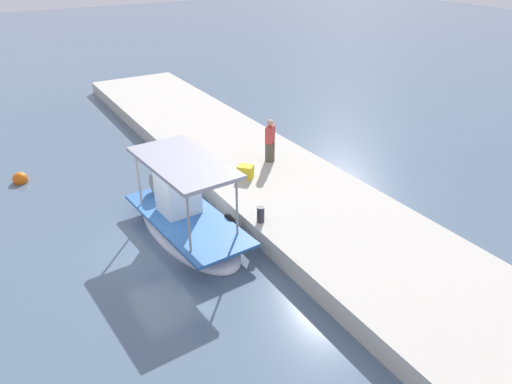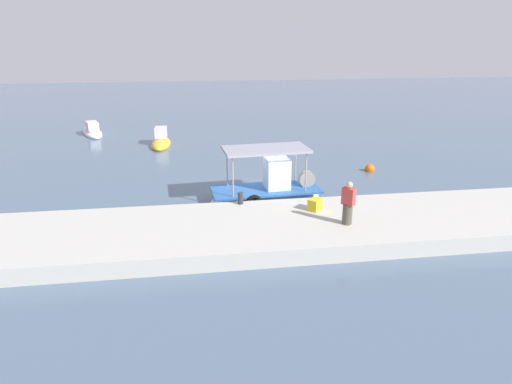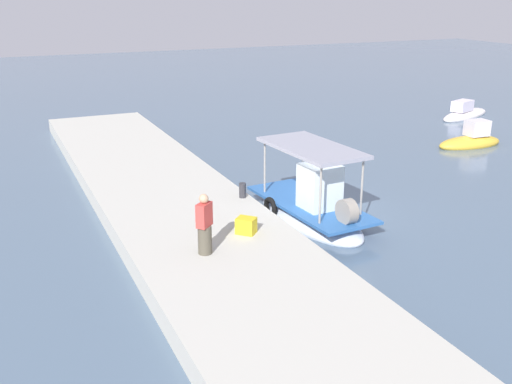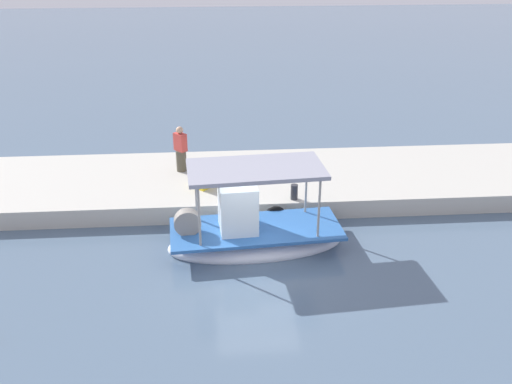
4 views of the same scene
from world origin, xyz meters
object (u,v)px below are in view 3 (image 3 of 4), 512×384
Objects in this scene: main_fishing_boat at (311,208)px; mooring_bollard at (243,190)px; cargo_crate at (246,226)px; moored_boat_near at (465,114)px; fisherman_near_bollard at (205,227)px; moored_boat_mid at (471,141)px.

mooring_bollard is at bearing -129.07° from main_fishing_boat.
cargo_crate is 0.11× the size of moored_boat_near.
cargo_crate is at bearing 117.94° from fisherman_near_bollard.
cargo_crate is (3.01, -1.17, -0.02)m from mooring_bollard.
cargo_crate reaches higher than moored_boat_near.
cargo_crate is 24.18m from moored_boat_near.
fisherman_near_bollard is (2.33, -4.65, 0.94)m from main_fishing_boat.
mooring_bollard is 3.23m from cargo_crate.
moored_boat_near is at bearing 123.47° from main_fishing_boat.
fisherman_near_bollard is 3.32× the size of mooring_bollard.
moored_boat_near is 1.35× the size of moored_boat_mid.
fisherman_near_bollard reaches higher than mooring_bollard.
moored_boat_mid is (-8.05, 17.09, -1.17)m from fisherman_near_bollard.
moored_boat_mid is at bearing -40.48° from moored_boat_near.
cargo_crate is 0.15× the size of moored_boat_mid.
mooring_bollard is (-3.86, 2.77, -0.52)m from fisherman_near_bollard.
main_fishing_boat reaches higher than moored_boat_mid.
moored_boat_mid is at bearing 106.30° from mooring_bollard.
mooring_bollard is 0.95× the size of cargo_crate.
main_fishing_boat is 3.21× the size of fisherman_near_bollard.
main_fishing_boat is 20.79m from moored_boat_near.
fisherman_near_bollard reaches higher than cargo_crate.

